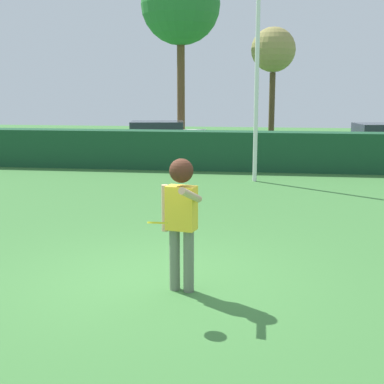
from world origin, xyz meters
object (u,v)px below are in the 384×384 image
(person, at_px, (181,209))
(maple_tree, at_px, (273,51))
(lamppost, at_px, (257,44))
(parked_car_blue, at_px, (384,138))
(frisbee, at_px, (158,223))
(parked_car_white, at_px, (157,135))
(oak_tree, at_px, (181,6))

(person, xyz_separation_m, maple_tree, (1.24, 17.22, 3.04))
(lamppost, relative_size, parked_car_blue, 1.59)
(frisbee, bearing_deg, parked_car_white, 101.49)
(person, distance_m, oak_tree, 18.52)
(frisbee, relative_size, parked_car_white, 0.05)
(person, distance_m, parked_car_white, 16.26)
(parked_car_blue, bearing_deg, maple_tree, 161.47)
(oak_tree, bearing_deg, lamppost, -68.10)
(parked_car_white, xyz_separation_m, oak_tree, (0.74, 1.74, 5.45))
(lamppost, height_order, parked_car_white, lamppost)
(lamppost, distance_m, parked_car_blue, 9.09)
(parked_car_white, xyz_separation_m, parked_car_blue, (9.24, -0.14, 0.00))
(person, xyz_separation_m, oak_tree, (-2.79, 17.60, 5.03))
(oak_tree, bearing_deg, person, -80.99)
(parked_car_blue, xyz_separation_m, maple_tree, (-4.46, 1.50, 3.47))
(frisbee, height_order, lamppost, lamppost)
(parked_car_white, distance_m, oak_tree, 5.77)
(person, distance_m, lamppost, 9.24)
(person, xyz_separation_m, frisbee, (-0.16, -0.76, 0.00))
(maple_tree, xyz_separation_m, oak_tree, (-4.03, 0.38, 1.99))
(frisbee, distance_m, parked_car_white, 16.97)
(person, bearing_deg, lamppost, 85.12)
(frisbee, xyz_separation_m, oak_tree, (-2.63, 18.36, 5.02))
(parked_car_white, bearing_deg, lamppost, -58.78)
(person, height_order, frisbee, person)
(parked_car_white, bearing_deg, frisbee, -78.51)
(lamppost, xyz_separation_m, parked_car_blue, (4.95, 6.94, -3.16))
(person, distance_m, frisbee, 0.78)
(frisbee, xyz_separation_m, parked_car_white, (-3.38, 16.63, -0.43))
(person, distance_m, parked_car_blue, 16.74)
(frisbee, xyz_separation_m, maple_tree, (1.40, 17.98, 3.04))
(frisbee, height_order, parked_car_white, parked_car_white)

